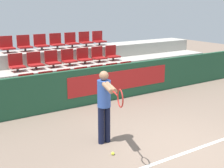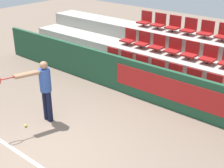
{
  "view_description": "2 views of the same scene",
  "coord_description": "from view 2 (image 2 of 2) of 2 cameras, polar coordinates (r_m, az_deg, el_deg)",
  "views": [
    {
      "loc": [
        -4.4,
        -4.18,
        2.91
      ],
      "look_at": [
        -0.27,
        2.14,
        0.95
      ],
      "focal_mm": 50.0,
      "sensor_mm": 36.0,
      "label": 1
    },
    {
      "loc": [
        4.46,
        -3.13,
        4.12
      ],
      "look_at": [
        -0.03,
        2.26,
        0.92
      ],
      "focal_mm": 50.0,
      "sensor_mm": 36.0,
      "label": 2
    }
  ],
  "objects": [
    {
      "name": "tennis_ball",
      "position": [
        7.96,
        -15.52,
        -7.35
      ],
      "size": [
        0.07,
        0.07,
        0.07
      ],
      "color": "#CCDB33",
      "rests_on": "ground"
    },
    {
      "name": "ground_plane",
      "position": [
        6.83,
        -12.38,
        -13.21
      ],
      "size": [
        30.0,
        30.0,
        0.0
      ],
      "primitive_type": "plane",
      "color": "#7A6656"
    },
    {
      "name": "stadium_chair_16",
      "position": [
        10.86,
        11.2,
        10.56
      ],
      "size": [
        0.43,
        0.38,
        0.53
      ],
      "color": "#333333",
      "rests_on": "bleacher_tier_back"
    },
    {
      "name": "stadium_chair_11",
      "position": [
        9.66,
        14.16,
        5.76
      ],
      "size": [
        0.43,
        0.38,
        0.53
      ],
      "color": "#333333",
      "rests_on": "bleacher_tier_middle"
    },
    {
      "name": "stadium_chair_0",
      "position": [
        10.23,
        -0.2,
        4.88
      ],
      "size": [
        0.43,
        0.38,
        0.53
      ],
      "color": "#333333",
      "rests_on": "bleacher_tier_front"
    },
    {
      "name": "stadium_chair_8",
      "position": [
        10.48,
        5.63,
        7.85
      ],
      "size": [
        0.43,
        0.38,
        0.53
      ],
      "color": "#333333",
      "rests_on": "bleacher_tier_middle"
    },
    {
      "name": "bleacher_tier_back",
      "position": [
        10.76,
        13.18,
        5.23
      ],
      "size": [
        11.84,
        0.95,
        1.35
      ],
      "color": "#ADA89E",
      "rests_on": "ground"
    },
    {
      "name": "barrier_wall",
      "position": [
        8.8,
        5.74,
        0.47
      ],
      "size": [
        12.24,
        0.14,
        1.09
      ],
      "color": "#1E4C33",
      "rests_on": "ground"
    },
    {
      "name": "stadium_chair_9",
      "position": [
        10.19,
        8.33,
        7.2
      ],
      "size": [
        0.43,
        0.38,
        0.53
      ],
      "color": "#333333",
      "rests_on": "bleacher_tier_middle"
    },
    {
      "name": "stadium_chair_3",
      "position": [
        9.28,
        8.04,
        2.53
      ],
      "size": [
        0.43,
        0.38,
        0.53
      ],
      "color": "#333333",
      "rests_on": "bleacher_tier_front"
    },
    {
      "name": "stadium_chair_14",
      "position": [
        11.45,
        6.07,
        11.59
      ],
      "size": [
        0.43,
        0.38,
        0.53
      ],
      "color": "#333333",
      "rests_on": "bleacher_tier_back"
    },
    {
      "name": "stadium_chair_7",
      "position": [
        10.81,
        3.08,
        8.44
      ],
      "size": [
        0.43,
        0.38,
        0.53
      ],
      "color": "#333333",
      "rests_on": "bleacher_tier_middle"
    },
    {
      "name": "bleacher_tier_middle",
      "position": [
        10.04,
        10.53,
        2.69
      ],
      "size": [
        11.84,
        0.95,
        0.9
      ],
      "color": "#ADA89E",
      "rests_on": "ground"
    },
    {
      "name": "stadium_chair_17",
      "position": [
        10.61,
        13.95,
        9.98
      ],
      "size": [
        0.43,
        0.38,
        0.53
      ],
      "color": "#333333",
      "rests_on": "bleacher_tier_back"
    },
    {
      "name": "court_baseline",
      "position": [
        6.73,
        -13.83,
        -13.97
      ],
      "size": [
        4.33,
        0.08,
        0.01
      ],
      "color": "white",
      "rests_on": "ground"
    },
    {
      "name": "bleacher_tier_front",
      "position": [
        9.37,
        7.49,
        -0.23
      ],
      "size": [
        11.84,
        0.95,
        0.45
      ],
      "color": "#ADA89E",
      "rests_on": "ground"
    },
    {
      "name": "stadium_chair_15",
      "position": [
        11.14,
        8.57,
        11.1
      ],
      "size": [
        0.43,
        0.38,
        0.53
      ],
      "color": "#333333",
      "rests_on": "bleacher_tier_back"
    },
    {
      "name": "stadium_chair_5",
      "position": [
        8.79,
        14.41,
        0.66
      ],
      "size": [
        0.43,
        0.38,
        0.53
      ],
      "color": "#333333",
      "rests_on": "bleacher_tier_front"
    },
    {
      "name": "stadium_chair_1",
      "position": [
        9.89,
        2.37,
        4.16
      ],
      "size": [
        0.43,
        0.38,
        0.53
      ],
      "color": "#333333",
      "rests_on": "bleacher_tier_front"
    },
    {
      "name": "stadium_chair_19",
      "position": [
        10.17,
        19.8,
        8.65
      ],
      "size": [
        0.43,
        0.38,
        0.53
      ],
      "color": "#333333",
      "rests_on": "bleacher_tier_back"
    },
    {
      "name": "tennis_player",
      "position": [
        7.68,
        -12.59,
        -0.41
      ],
      "size": [
        0.56,
        1.41,
        1.58
      ],
      "rotation": [
        0.0,
        0.0,
        -0.31
      ],
      "color": "black",
      "rests_on": "ground"
    },
    {
      "name": "stadium_chair_10",
      "position": [
        9.91,
        11.17,
        6.51
      ],
      "size": [
        0.43,
        0.38,
        0.53
      ],
      "color": "#333333",
      "rests_on": "bleacher_tier_middle"
    },
    {
      "name": "stadium_chair_4",
      "position": [
        9.02,
        11.14,
        1.62
      ],
      "size": [
        0.43,
        0.38,
        0.53
      ],
      "color": "#333333",
      "rests_on": "bleacher_tier_front"
    },
    {
      "name": "stadium_chair_6",
      "position": [
        8.58,
        17.84,
        -0.35
      ],
      "size": [
        0.43,
        0.38,
        0.53
      ],
      "color": "#333333",
      "rests_on": "bleacher_tier_front"
    },
    {
      "name": "stadium_chair_2",
      "position": [
        9.57,
        5.12,
        3.37
      ],
      "size": [
        0.43,
        0.38,
        0.53
      ],
      "color": "#333333",
      "rests_on": "bleacher_tier_front"
    },
    {
      "name": "stadium_chair_12",
      "position": [
        9.45,
        17.28,
        4.95
      ],
      "size": [
        0.43,
        0.38,
        0.53
      ],
      "color": "#333333",
      "rests_on": "bleacher_tier_middle"
    },
    {
      "name": "stadium_chair_18",
      "position": [
        10.38,
        16.82,
        9.34
      ],
      "size": [
        0.43,
        0.38,
        0.53
      ],
      "color": "#333333",
      "rests_on": "bleacher_tier_back"
    }
  ]
}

